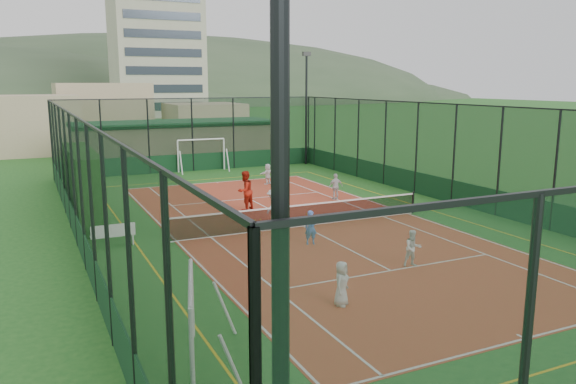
{
  "coord_description": "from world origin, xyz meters",
  "views": [
    {
      "loc": [
        -10.51,
        -20.8,
        6.06
      ],
      "look_at": [
        0.07,
        1.67,
        1.2
      ],
      "focal_mm": 35.0,
      "sensor_mm": 36.0,
      "label": 1
    }
  ],
  "objects_px": {
    "futsal_goal_far": "(201,155)",
    "child_near_left": "(342,283)",
    "floodlight_ne": "(306,109)",
    "child_far_back": "(268,174)",
    "white_bench": "(113,234)",
    "child_near_right": "(413,248)",
    "clubhouse": "(175,142)",
    "coach": "(245,191)",
    "child_far_left": "(273,206)",
    "apartment_tower": "(155,31)",
    "child_near_mid": "(311,227)",
    "child_far_right": "(336,186)",
    "futsal_goal_near": "(192,324)",
    "floodlight_sw": "(281,308)"
  },
  "relations": [
    {
      "from": "futsal_goal_far",
      "to": "child_near_left",
      "type": "bearing_deg",
      "value": -96.52
    },
    {
      "from": "floodlight_ne",
      "to": "child_far_back",
      "type": "height_order",
      "value": "floodlight_ne"
    },
    {
      "from": "white_bench",
      "to": "child_near_left",
      "type": "relative_size",
      "value": 1.28
    },
    {
      "from": "child_near_left",
      "to": "child_near_right",
      "type": "relative_size",
      "value": 1.01
    },
    {
      "from": "clubhouse",
      "to": "child_far_back",
      "type": "bearing_deg",
      "value": -77.68
    },
    {
      "from": "coach",
      "to": "child_far_left",
      "type": "bearing_deg",
      "value": 65.61
    },
    {
      "from": "apartment_tower",
      "to": "white_bench",
      "type": "height_order",
      "value": "apartment_tower"
    },
    {
      "from": "white_bench",
      "to": "child_near_mid",
      "type": "distance_m",
      "value": 7.46
    },
    {
      "from": "child_near_right",
      "to": "child_far_right",
      "type": "bearing_deg",
      "value": 85.84
    },
    {
      "from": "futsal_goal_near",
      "to": "child_far_right",
      "type": "xyz_separation_m",
      "value": [
        11.64,
        14.02,
        -0.27
      ]
    },
    {
      "from": "child_far_right",
      "to": "child_near_left",
      "type": "bearing_deg",
      "value": 61.0
    },
    {
      "from": "floodlight_sw",
      "to": "white_bench",
      "type": "xyz_separation_m",
      "value": [
        0.8,
        17.0,
        -3.67
      ]
    },
    {
      "from": "child_near_left",
      "to": "child_near_mid",
      "type": "bearing_deg",
      "value": 30.33
    },
    {
      "from": "futsal_goal_far",
      "to": "child_near_left",
      "type": "distance_m",
      "value": 25.2
    },
    {
      "from": "child_near_right",
      "to": "coach",
      "type": "xyz_separation_m",
      "value": [
        -2.04,
        10.28,
        0.33
      ]
    },
    {
      "from": "floodlight_ne",
      "to": "futsal_goal_near",
      "type": "relative_size",
      "value": 2.75
    },
    {
      "from": "futsal_goal_near",
      "to": "child_near_right",
      "type": "xyz_separation_m",
      "value": [
        8.5,
        3.43,
        -0.33
      ]
    },
    {
      "from": "apartment_tower",
      "to": "child_near_mid",
      "type": "bearing_deg",
      "value": -98.71
    },
    {
      "from": "apartment_tower",
      "to": "child_far_left",
      "type": "xyz_separation_m",
      "value": [
        -12.88,
        -80.8,
        -14.25
      ]
    },
    {
      "from": "child_near_left",
      "to": "coach",
      "type": "height_order",
      "value": "coach"
    },
    {
      "from": "apartment_tower",
      "to": "coach",
      "type": "bearing_deg",
      "value": -99.55
    },
    {
      "from": "child_near_mid",
      "to": "child_far_right",
      "type": "relative_size",
      "value": 0.94
    },
    {
      "from": "white_bench",
      "to": "child_far_right",
      "type": "bearing_deg",
      "value": 17.84
    },
    {
      "from": "child_far_left",
      "to": "child_near_left",
      "type": "bearing_deg",
      "value": 37.27
    },
    {
      "from": "futsal_goal_near",
      "to": "floodlight_sw",
      "type": "bearing_deg",
      "value": -172.85
    },
    {
      "from": "floodlight_sw",
      "to": "child_near_left",
      "type": "xyz_separation_m",
      "value": [
        5.65,
        8.4,
        -3.49
      ]
    },
    {
      "from": "futsal_goal_far",
      "to": "coach",
      "type": "xyz_separation_m",
      "value": [
        -1.66,
        -12.8,
        -0.13
      ]
    },
    {
      "from": "apartment_tower",
      "to": "child_near_right",
      "type": "relative_size",
      "value": 24.06
    },
    {
      "from": "clubhouse",
      "to": "child_near_left",
      "type": "distance_m",
      "value": 30.36
    },
    {
      "from": "child_far_left",
      "to": "coach",
      "type": "bearing_deg",
      "value": -125.21
    },
    {
      "from": "child_far_back",
      "to": "coach",
      "type": "bearing_deg",
      "value": 28.44
    },
    {
      "from": "apartment_tower",
      "to": "futsal_goal_far",
      "type": "bearing_deg",
      "value": -99.98
    },
    {
      "from": "clubhouse",
      "to": "child_near_mid",
      "type": "bearing_deg",
      "value": -92.22
    },
    {
      "from": "floodlight_sw",
      "to": "futsal_goal_far",
      "type": "bearing_deg",
      "value": 74.7
    },
    {
      "from": "child_far_left",
      "to": "clubhouse",
      "type": "bearing_deg",
      "value": -132.77
    },
    {
      "from": "futsal_goal_near",
      "to": "child_far_left",
      "type": "relative_size",
      "value": 2.03
    },
    {
      "from": "apartment_tower",
      "to": "child_far_left",
      "type": "distance_m",
      "value": 83.05
    },
    {
      "from": "floodlight_sw",
      "to": "child_far_right",
      "type": "distance_m",
      "value": 24.64
    },
    {
      "from": "white_bench",
      "to": "coach",
      "type": "bearing_deg",
      "value": 27.91
    },
    {
      "from": "futsal_goal_far",
      "to": "child_far_right",
      "type": "bearing_deg",
      "value": -72.8
    },
    {
      "from": "floodlight_ne",
      "to": "futsal_goal_near",
      "type": "height_order",
      "value": "floodlight_ne"
    },
    {
      "from": "futsal_goal_near",
      "to": "coach",
      "type": "bearing_deg",
      "value": -9.58
    },
    {
      "from": "futsal_goal_far",
      "to": "apartment_tower",
      "type": "bearing_deg",
      "value": 81.43
    },
    {
      "from": "futsal_goal_near",
      "to": "coach",
      "type": "height_order",
      "value": "futsal_goal_near"
    },
    {
      "from": "futsal_goal_near",
      "to": "futsal_goal_far",
      "type": "xyz_separation_m",
      "value": [
        8.11,
        26.51,
        0.12
      ]
    },
    {
      "from": "futsal_goal_near",
      "to": "coach",
      "type": "xyz_separation_m",
      "value": [
        6.45,
        13.72,
        -0.0
      ]
    },
    {
      "from": "futsal_goal_far",
      "to": "coach",
      "type": "distance_m",
      "value": 12.91
    },
    {
      "from": "child_near_left",
      "to": "child_far_back",
      "type": "distance_m",
      "value": 19.02
    },
    {
      "from": "floodlight_ne",
      "to": "futsal_goal_near",
      "type": "bearing_deg",
      "value": -121.55
    },
    {
      "from": "floodlight_sw",
      "to": "child_far_left",
      "type": "bearing_deg",
      "value": 66.56
    }
  ]
}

